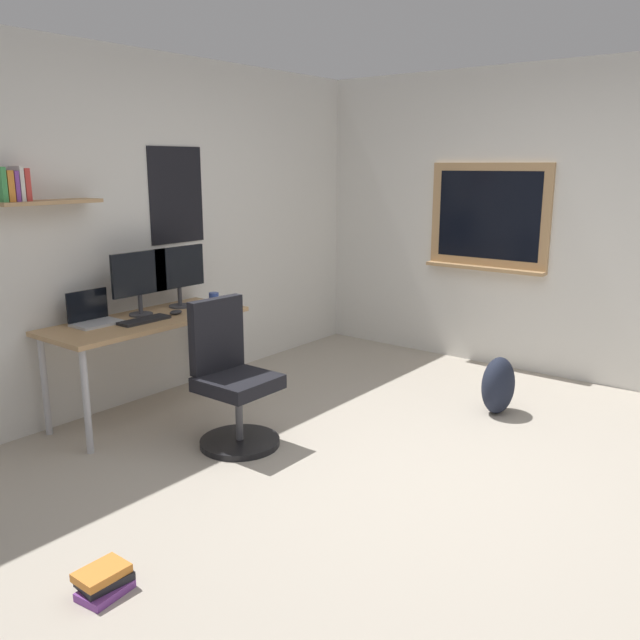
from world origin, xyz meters
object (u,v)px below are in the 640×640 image
object	(u,v)px
desk	(147,328)
office_chair	(232,383)
computer_mouse	(176,312)
keyboard	(144,320)
coffee_mug	(214,298)
monitor_secondary	(179,272)
backpack	(498,385)
laptop	(93,316)
book_stack_on_floor	(104,581)
monitor_primary	(140,279)

from	to	relation	value
desk	office_chair	bearing A→B (deg)	-89.62
computer_mouse	keyboard	bearing A→B (deg)	180.00
coffee_mug	keyboard	bearing A→B (deg)	-175.93
office_chair	monitor_secondary	size ratio (longest dim) A/B	2.05
desk	backpack	world-z (taller)	desk
office_chair	monitor_secondary	bearing A→B (deg)	67.12
office_chair	laptop	xyz separation A→B (m)	(-0.33, 0.99, 0.37)
desk	backpack	bearing A→B (deg)	-51.55
monitor_secondary	backpack	size ratio (longest dim) A/B	1.10
backpack	book_stack_on_floor	distance (m)	3.06
laptop	keyboard	bearing A→B (deg)	-40.79
keyboard	backpack	world-z (taller)	keyboard
desk	coffee_mug	world-z (taller)	coffee_mug
computer_mouse	book_stack_on_floor	world-z (taller)	computer_mouse
coffee_mug	book_stack_on_floor	size ratio (longest dim) A/B	0.39
office_chair	book_stack_on_floor	bearing A→B (deg)	-154.69
keyboard	monitor_primary	bearing A→B (deg)	57.55
desk	coffee_mug	bearing A→B (deg)	-2.30
monitor_primary	computer_mouse	size ratio (longest dim) A/B	4.46
desk	monitor_primary	xyz separation A→B (m)	(0.04, 0.10, 0.34)
monitor_primary	coffee_mug	distance (m)	0.65
monitor_secondary	monitor_primary	bearing A→B (deg)	180.00
office_chair	laptop	bearing A→B (deg)	108.71
office_chair	monitor_primary	xyz separation A→B (m)	(0.03, 0.94, 0.58)
office_chair	monitor_secondary	world-z (taller)	monitor_secondary
monitor_primary	coffee_mug	bearing A→B (deg)	-11.63
keyboard	coffee_mug	distance (m)	0.71
monitor_primary	coffee_mug	size ratio (longest dim) A/B	5.04
monitor_primary	coffee_mug	xyz separation A→B (m)	(0.59, -0.12, -0.22)
keyboard	computer_mouse	world-z (taller)	computer_mouse
keyboard	book_stack_on_floor	xyz separation A→B (m)	(-1.37, -1.45, -0.68)
coffee_mug	backpack	size ratio (longest dim) A/B	0.22
office_chair	computer_mouse	bearing A→B (deg)	75.26
desk	laptop	bearing A→B (deg)	156.17
laptop	monitor_primary	distance (m)	0.43
backpack	laptop	bearing A→B (deg)	131.79
office_chair	keyboard	world-z (taller)	office_chair
laptop	backpack	distance (m)	2.92
desk	coffee_mug	distance (m)	0.64
monitor_primary	backpack	size ratio (longest dim) A/B	1.10
desk	laptop	world-z (taller)	laptop
monitor_primary	backpack	distance (m)	2.71
computer_mouse	coffee_mug	xyz separation A→B (m)	(0.42, 0.05, 0.03)
laptop	coffee_mug	distance (m)	0.97
monitor_secondary	book_stack_on_floor	distance (m)	2.63
laptop	book_stack_on_floor	world-z (taller)	laptop
desk	backpack	distance (m)	2.58
desk	monitor_primary	distance (m)	0.36
backpack	book_stack_on_floor	world-z (taller)	backpack
office_chair	keyboard	xyz separation A→B (m)	(-0.08, 0.77, 0.32)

